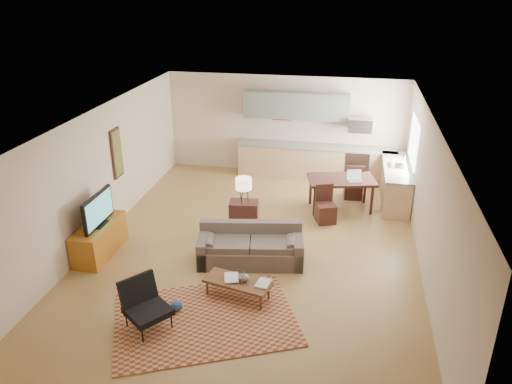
% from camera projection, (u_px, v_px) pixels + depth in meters
% --- Properties ---
extents(room, '(9.00, 9.00, 9.00)m').
position_uv_depth(room, '(253.00, 189.00, 9.58)').
color(room, olive).
rests_on(room, ground).
extents(kitchen_counter_back, '(4.26, 0.64, 0.92)m').
position_uv_depth(kitchen_counter_back, '(316.00, 162.00, 13.54)').
color(kitchen_counter_back, tan).
rests_on(kitchen_counter_back, ground).
extents(kitchen_counter_right, '(0.64, 2.26, 0.92)m').
position_uv_depth(kitchen_counter_right, '(395.00, 184.00, 12.13)').
color(kitchen_counter_right, tan).
rests_on(kitchen_counter_right, ground).
extents(kitchen_range, '(0.62, 0.62, 0.90)m').
position_uv_depth(kitchen_range, '(357.00, 165.00, 13.36)').
color(kitchen_range, '#A5A8AD').
rests_on(kitchen_range, ground).
extents(kitchen_microwave, '(0.62, 0.40, 0.35)m').
position_uv_depth(kitchen_microwave, '(360.00, 125.00, 12.94)').
color(kitchen_microwave, '#A5A8AD').
rests_on(kitchen_microwave, room).
extents(upper_cabinets, '(2.80, 0.34, 0.70)m').
position_uv_depth(upper_cabinets, '(296.00, 106.00, 13.19)').
color(upper_cabinets, slate).
rests_on(upper_cabinets, room).
extents(window_right, '(0.02, 1.40, 1.05)m').
position_uv_depth(window_right, '(414.00, 142.00, 11.64)').
color(window_right, white).
rests_on(window_right, room).
extents(wall_art_left, '(0.06, 0.42, 1.10)m').
position_uv_depth(wall_art_left, '(117.00, 153.00, 10.88)').
color(wall_art_left, olive).
rests_on(wall_art_left, room).
extents(triptych, '(1.70, 0.04, 0.50)m').
position_uv_depth(triptych, '(282.00, 111.00, 13.47)').
color(triptych, '#F8DDBB').
rests_on(triptych, room).
extents(rug, '(3.42, 2.97, 0.02)m').
position_uv_depth(rug, '(205.00, 319.00, 8.06)').
color(rug, maroon).
rests_on(rug, floor).
extents(sofa, '(2.21, 1.25, 0.73)m').
position_uv_depth(sofa, '(250.00, 245.00, 9.55)').
color(sofa, brown).
rests_on(sofa, floor).
extents(coffee_table, '(1.24, 0.72, 0.35)m').
position_uv_depth(coffee_table, '(238.00, 289.00, 8.54)').
color(coffee_table, '#4C2D16').
rests_on(coffee_table, floor).
extents(book_a, '(0.42, 0.45, 0.03)m').
position_uv_depth(book_a, '(224.00, 278.00, 8.52)').
color(book_a, maroon).
rests_on(book_a, coffee_table).
extents(book_b, '(0.33, 0.38, 0.02)m').
position_uv_depth(book_b, '(257.00, 282.00, 8.42)').
color(book_b, navy).
rests_on(book_b, coffee_table).
extents(vase, '(0.20, 0.20, 0.19)m').
position_uv_depth(vase, '(244.00, 276.00, 8.44)').
color(vase, black).
rests_on(vase, coffee_table).
extents(armchair, '(1.00, 1.00, 0.81)m').
position_uv_depth(armchair, '(148.00, 307.00, 7.71)').
color(armchair, black).
rests_on(armchair, floor).
extents(tv_credenza, '(0.54, 1.40, 0.65)m').
position_uv_depth(tv_credenza, '(100.00, 239.00, 9.86)').
color(tv_credenza, '#975615').
rests_on(tv_credenza, floor).
extents(tv, '(0.11, 1.08, 0.65)m').
position_uv_depth(tv, '(98.00, 210.00, 9.59)').
color(tv, black).
rests_on(tv, tv_credenza).
extents(console_table, '(0.64, 0.46, 0.70)m').
position_uv_depth(console_table, '(244.00, 217.00, 10.72)').
color(console_table, '#341A15').
rests_on(console_table, floor).
extents(table_lamp, '(0.41, 0.41, 0.56)m').
position_uv_depth(table_lamp, '(244.00, 190.00, 10.47)').
color(table_lamp, beige).
rests_on(table_lamp, console_table).
extents(dining_table, '(1.69, 1.20, 0.77)m').
position_uv_depth(dining_table, '(341.00, 194.00, 11.74)').
color(dining_table, '#341A15').
rests_on(dining_table, floor).
extents(dining_chair_near, '(0.53, 0.54, 0.85)m').
position_uv_depth(dining_chair_near, '(326.00, 205.00, 11.10)').
color(dining_chair_near, '#341A15').
rests_on(dining_chair_near, floor).
extents(dining_chair_far, '(0.47, 0.49, 0.92)m').
position_uv_depth(dining_chair_far, '(354.00, 180.00, 12.34)').
color(dining_chair_far, '#341A15').
rests_on(dining_chair_far, floor).
extents(laptop, '(0.38, 0.32, 0.24)m').
position_uv_depth(laptop, '(355.00, 176.00, 11.40)').
color(laptop, '#A5A8AD').
rests_on(laptop, dining_table).
extents(soap_bottle, '(0.09, 0.09, 0.19)m').
position_uv_depth(soap_bottle, '(393.00, 161.00, 12.01)').
color(soap_bottle, '#F8DDBB').
rests_on(soap_bottle, kitchen_counter_right).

